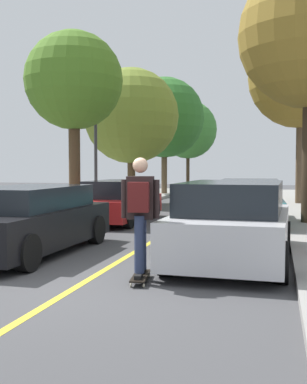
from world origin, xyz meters
TOP-DOWN VIEW (x-y plane):
  - ground at (0.00, 0.00)m, footprint 80.00×80.00m
  - center_line at (0.00, 4.00)m, footprint 0.12×39.20m
  - parked_car_left_nearest at (-2.04, 2.15)m, footprint 1.99×4.47m
  - parked_car_left_near at (-2.04, 7.93)m, footprint 1.83×4.52m
  - parked_car_right_nearest at (2.04, 2.22)m, footprint 2.10×4.18m
  - parked_car_right_near at (2.04, 7.61)m, footprint 2.07×4.57m
  - street_tree_left_nearest at (-3.69, 8.30)m, footprint 3.21×3.21m
  - street_tree_left_near at (-3.69, 14.73)m, footprint 4.34×4.34m
  - street_tree_left_far at (-3.69, 21.41)m, footprint 4.72×4.72m
  - street_tree_left_farthest at (-3.69, 29.21)m, footprint 4.31×4.31m
  - street_tree_right_near at (3.69, 15.45)m, footprint 4.44×4.44m
  - streetlamp at (-3.79, 10.47)m, footprint 0.36×0.24m
  - skateboard at (0.81, 0.42)m, footprint 0.34×0.86m
  - skateboarder at (0.82, 0.38)m, footprint 0.59×0.71m

SIDE VIEW (x-z plane):
  - ground at x=0.00m, z-range 0.00..0.00m
  - center_line at x=0.00m, z-range 0.00..0.01m
  - skateboard at x=0.81m, z-range 0.04..0.14m
  - parked_car_left_near at x=-2.04m, z-range -0.01..1.30m
  - parked_car_left_nearest at x=-2.04m, z-range 0.00..1.35m
  - parked_car_right_near at x=2.04m, z-range 0.00..1.37m
  - parked_car_right_nearest at x=2.04m, z-range -0.01..1.46m
  - skateboarder at x=0.82m, z-range 0.23..2.00m
  - streetlamp at x=-3.79m, z-range 0.54..5.63m
  - street_tree_left_near at x=-3.69m, z-range 1.00..7.07m
  - street_tree_left_farthest at x=-3.69m, z-range 1.22..7.71m
  - street_tree_left_nearest at x=-3.69m, z-range 1.51..7.53m
  - street_tree_left_far at x=-3.69m, z-range 1.19..8.03m
  - street_tree_right_near at x=3.69m, z-range 1.76..9.46m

